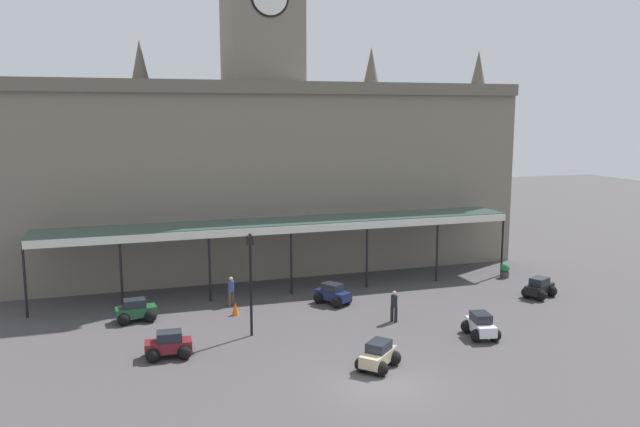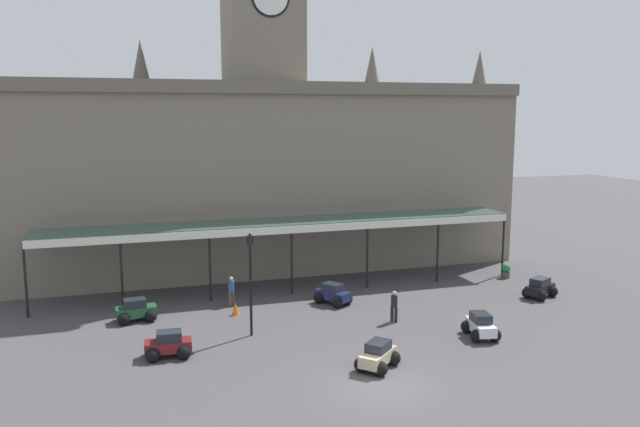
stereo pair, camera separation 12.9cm
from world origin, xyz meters
name	(u,v)px [view 2 (the right image)]	position (x,y,z in m)	size (l,w,h in m)	color
ground_plane	(382,385)	(0.00, 0.00, 0.00)	(140.00, 140.00, 0.00)	#454244
station_building	(264,166)	(0.00, 20.82, 7.19)	(35.25, 7.14, 22.13)	slate
entrance_canopy	(286,224)	(0.00, 15.01, 4.09)	(29.35, 3.26, 4.25)	#38564C
car_white_sedan	(481,327)	(6.77, 3.71, 0.50)	(1.76, 2.18, 1.19)	silver
car_maroon_sedan	(168,346)	(-7.92, 5.71, 0.50)	(2.10, 1.61, 1.19)	maroon
car_beige_sedan	(378,357)	(0.49, 1.66, 0.50)	(2.23, 2.20, 1.19)	tan
car_black_sedan	(540,289)	(13.77, 8.58, 0.50)	(2.24, 2.02, 1.19)	black
car_navy_sedan	(333,295)	(1.71, 11.10, 0.50)	(2.10, 2.25, 1.19)	#19214C
car_green_sedan	(136,312)	(-9.11, 11.36, 0.50)	(2.12, 1.64, 1.19)	#1E512D
pedestrian_beside_cars	(231,290)	(-3.87, 12.55, 0.91)	(0.35, 0.34, 1.67)	brown
pedestrian_crossing_forecourt	(394,305)	(3.69, 7.08, 0.91)	(0.34, 0.34, 1.67)	black
victorian_lamppost	(250,273)	(-3.81, 7.35, 3.16)	(0.30, 0.30, 5.11)	black
traffic_cone	(236,308)	(-3.96, 10.79, 0.36)	(0.40, 0.40, 0.73)	orange
planter_forecourt_centre	(506,270)	(14.47, 13.15, 0.49)	(0.60, 0.60, 0.96)	#47423D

